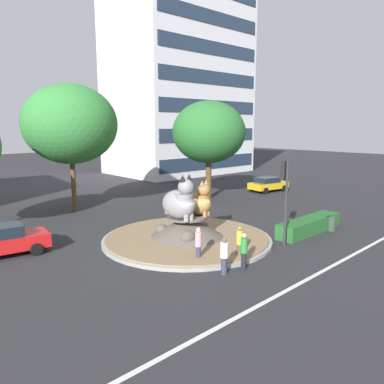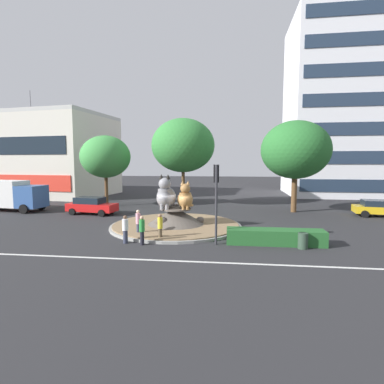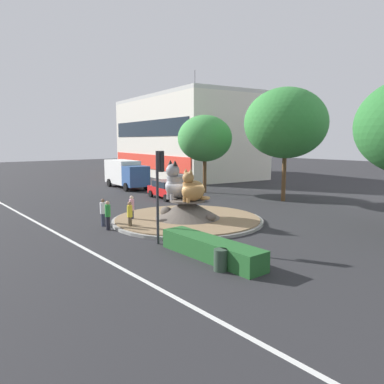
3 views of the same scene
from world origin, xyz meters
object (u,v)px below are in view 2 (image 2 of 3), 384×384
(pedestrian_pink_shirt, at_px, (138,222))
(delivery_box_truck, at_px, (9,194))
(pedestrian_white_shirt, at_px, (125,229))
(pedestrian_yellow_shirt, at_px, (160,226))
(second_tree_near_tower, at_px, (105,157))
(hatchback_near_shophouse, at_px, (378,208))
(shophouse_block, at_px, (27,156))
(office_tower, at_px, (354,108))
(cat_statue_grey, at_px, (166,196))
(litter_bin, at_px, (303,241))
(traffic_light_mast, at_px, (216,189))
(pedestrian_green_shirt, at_px, (142,229))
(cat_statue_tabby, at_px, (185,198))
(broadleaf_tree_behind_island, at_px, (183,146))
(third_tree_left, at_px, (295,150))
(sedan_on_far_lane, at_px, (91,205))

(pedestrian_pink_shirt, height_order, delivery_box_truck, delivery_box_truck)
(pedestrian_white_shirt, distance_m, pedestrian_yellow_shirt, 2.11)
(second_tree_near_tower, height_order, pedestrian_white_shirt, second_tree_near_tower)
(second_tree_near_tower, height_order, hatchback_near_shophouse, second_tree_near_tower)
(shophouse_block, height_order, office_tower, office_tower)
(pedestrian_yellow_shirt, bearing_deg, second_tree_near_tower, -157.50)
(cat_statue_grey, distance_m, delivery_box_truck, 18.15)
(shophouse_block, xyz_separation_m, litter_bin, (34.42, -25.16, -5.39))
(traffic_light_mast, relative_size, pedestrian_pink_shirt, 2.71)
(second_tree_near_tower, distance_m, pedestrian_green_shirt, 17.70)
(pedestrian_pink_shirt, distance_m, pedestrian_yellow_shirt, 2.09)
(cat_statue_grey, bearing_deg, pedestrian_white_shirt, -20.00)
(cat_statue_tabby, distance_m, broadleaf_tree_behind_island, 12.83)
(shophouse_block, distance_m, hatchback_near_shophouse, 45.99)
(pedestrian_pink_shirt, bearing_deg, pedestrian_white_shirt, 130.13)
(pedestrian_green_shirt, relative_size, litter_bin, 1.94)
(traffic_light_mast, xyz_separation_m, office_tower, (18.67, 29.71, 9.39))
(third_tree_left, relative_size, pedestrian_pink_shirt, 5.04)
(third_tree_left, xyz_separation_m, litter_bin, (-2.14, -12.98, -5.58))
(sedan_on_far_lane, xyz_separation_m, delivery_box_truck, (-9.10, 0.93, 0.82))
(office_tower, distance_m, pedestrian_pink_shirt, 38.86)
(second_tree_near_tower, xyz_separation_m, litter_bin, (17.65, -14.59, -5.00))
(third_tree_left, distance_m, litter_bin, 14.29)
(shophouse_block, height_order, third_tree_left, shophouse_block)
(shophouse_block, bearing_deg, hatchback_near_shophouse, -10.03)
(pedestrian_pink_shirt, distance_m, hatchback_near_shophouse, 21.52)
(cat_statue_tabby, xyz_separation_m, litter_bin, (7.39, -4.58, -1.77))
(office_tower, height_order, delivery_box_truck, office_tower)
(second_tree_near_tower, bearing_deg, cat_statue_grey, -48.61)
(pedestrian_yellow_shirt, bearing_deg, shophouse_block, -144.34)
(office_tower, bearing_deg, third_tree_left, -122.95)
(pedestrian_white_shirt, xyz_separation_m, sedan_on_far_lane, (-6.58, 9.44, -0.06))
(broadleaf_tree_behind_island, xyz_separation_m, hatchback_near_shophouse, (18.48, -5.12, -5.93))
(sedan_on_far_lane, bearing_deg, pedestrian_white_shirt, -47.08)
(office_tower, xyz_separation_m, second_tree_near_tower, (-31.37, -15.51, -7.26))
(office_tower, height_order, hatchback_near_shophouse, office_tower)
(shophouse_block, xyz_separation_m, office_tower, (48.15, 4.95, 6.87))
(sedan_on_far_lane, bearing_deg, second_tree_near_tower, 105.64)
(cat_statue_tabby, distance_m, hatchback_near_shophouse, 17.92)
(cat_statue_tabby, distance_m, litter_bin, 8.88)
(pedestrian_white_shirt, bearing_deg, broadleaf_tree_behind_island, 75.71)
(shophouse_block, relative_size, pedestrian_white_shirt, 15.43)
(second_tree_near_tower, xyz_separation_m, sedan_on_far_lane, (0.70, -5.24, -4.61))
(third_tree_left, height_order, pedestrian_white_shirt, third_tree_left)
(traffic_light_mast, bearing_deg, second_tree_near_tower, 35.25)
(cat_statue_tabby, bearing_deg, broadleaf_tree_behind_island, 179.34)
(office_tower, relative_size, litter_bin, 28.24)
(traffic_light_mast, distance_m, litter_bin, 5.73)
(shophouse_block, height_order, sedan_on_far_lane, shophouse_block)
(shophouse_block, height_order, hatchback_near_shophouse, shophouse_block)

